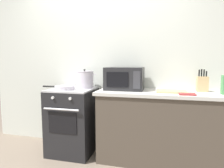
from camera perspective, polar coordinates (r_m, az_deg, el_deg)
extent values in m
cube|color=silver|center=(2.86, 3.24, 5.75)|extent=(4.40, 0.10, 2.50)
cube|color=#4C4238|center=(2.60, 15.04, -12.71)|extent=(1.64, 0.56, 0.88)
cube|color=beige|center=(2.49, 15.35, -2.66)|extent=(1.70, 0.60, 0.04)
cube|color=black|center=(2.84, -11.57, -10.78)|extent=(0.60, 0.60, 0.90)
cube|color=#B7B7BC|center=(2.74, -11.79, -1.54)|extent=(0.60, 0.60, 0.02)
cube|color=black|center=(2.56, -14.59, -11.14)|extent=(0.39, 0.01, 0.28)
cylinder|color=silver|center=(2.49, -14.99, -7.35)|extent=(0.48, 0.02, 0.02)
cylinder|color=silver|center=(2.54, -17.27, -3.94)|extent=(0.04, 0.02, 0.04)
cylinder|color=silver|center=(2.42, -12.39, -4.28)|extent=(0.04, 0.02, 0.04)
cylinder|color=silver|center=(2.76, -8.17, 1.23)|extent=(0.25, 0.25, 0.23)
cylinder|color=silver|center=(2.76, -8.21, 3.75)|extent=(0.26, 0.26, 0.01)
sphere|color=black|center=(2.75, -8.22, 4.16)|extent=(0.03, 0.03, 0.03)
cylinder|color=silver|center=(2.82, -10.94, 2.92)|extent=(0.05, 0.01, 0.01)
cylinder|color=silver|center=(2.71, -5.35, 2.88)|extent=(0.05, 0.01, 0.01)
cylinder|color=silver|center=(2.66, -13.90, -1.07)|extent=(0.26, 0.26, 0.05)
cylinder|color=black|center=(2.77, -18.15, -0.69)|extent=(0.20, 0.02, 0.02)
cube|color=#232326|center=(2.57, 3.78, 1.65)|extent=(0.50, 0.36, 0.30)
cube|color=black|center=(2.40, 1.59, 1.33)|extent=(0.28, 0.01, 0.19)
cube|color=#38383D|center=(2.36, 7.41, 1.19)|extent=(0.09, 0.01, 0.22)
cube|color=tan|center=(2.47, 17.31, -2.09)|extent=(0.36, 0.26, 0.02)
cube|color=tan|center=(2.65, 25.33, -0.01)|extent=(0.13, 0.10, 0.19)
cylinder|color=black|center=(2.63, 24.58, 3.01)|extent=(0.02, 0.02, 0.09)
cylinder|color=black|center=(2.63, 25.18, 3.04)|extent=(0.02, 0.02, 0.09)
cylinder|color=black|center=(2.64, 25.77, 2.99)|extent=(0.02, 0.02, 0.09)
cylinder|color=black|center=(2.65, 26.36, 2.75)|extent=(0.02, 0.02, 0.07)
cube|color=#993333|center=(2.33, 21.51, -2.80)|extent=(0.18, 0.14, 0.02)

